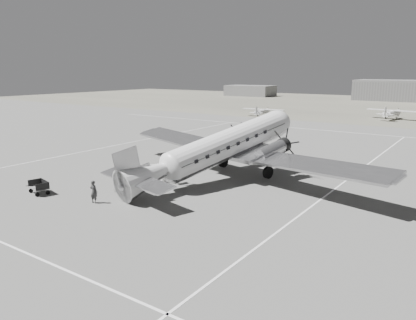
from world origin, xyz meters
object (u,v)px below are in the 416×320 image
object	(u,v)px
light_plane_left	(263,112)
ground_crew	(94,192)
baggage_cart_near	(127,186)
passenger	(163,174)
shed_secondary	(250,91)
ramp_agent	(144,177)
dc3_airliner	(221,149)
baggage_cart_far	(39,187)
light_plane_right	(392,114)

from	to	relation	value
light_plane_left	ground_crew	bearing A→B (deg)	-80.16
baggage_cart_near	light_plane_left	bearing A→B (deg)	107.20
light_plane_left	passenger	distance (m)	53.69
shed_secondary	passenger	world-z (taller)	shed_secondary
baggage_cart_near	ramp_agent	bearing A→B (deg)	77.61
dc3_airliner	passenger	world-z (taller)	dc3_airliner
passenger	ground_crew	bearing A→B (deg)	169.41
light_plane_left	passenger	xyz separation A→B (m)	(16.46, -51.11, -0.14)
light_plane_left	ramp_agent	size ratio (longest dim) A/B	5.19
baggage_cart_far	light_plane_left	bearing A→B (deg)	113.61
light_plane_left	ramp_agent	xyz separation A→B (m)	(15.98, -53.09, -0.07)
baggage_cart_near	ramp_agent	size ratio (longest dim) A/B	0.83
baggage_cart_near	ground_crew	bearing A→B (deg)	-83.43
baggage_cart_near	passenger	size ratio (longest dim) A/B	0.91
light_plane_right	ramp_agent	world-z (taller)	light_plane_right
baggage_cart_far	light_plane_right	bearing A→B (deg)	92.99
ramp_agent	baggage_cart_near	bearing A→B (deg)	156.20
baggage_cart_near	ground_crew	xyz separation A→B (m)	(0.33, -3.61, 0.44)
shed_secondary	baggage_cart_near	distance (m)	129.12
light_plane_right	ground_crew	size ratio (longest dim) A/B	6.05
shed_secondary	light_plane_right	size ratio (longest dim) A/B	1.74
light_plane_left	light_plane_right	world-z (taller)	light_plane_right
shed_secondary	light_plane_left	bearing A→B (deg)	-59.20
shed_secondary	ramp_agent	world-z (taller)	shed_secondary
ground_crew	passenger	distance (m)	7.22
baggage_cart_near	ramp_agent	world-z (taller)	ramp_agent
baggage_cart_far	passenger	bearing A→B (deg)	67.20
dc3_airliner	ground_crew	bearing A→B (deg)	-97.91
dc3_airliner	light_plane_right	distance (m)	58.17
ramp_agent	baggage_cart_far	bearing A→B (deg)	128.01
ramp_agent	light_plane_right	bearing A→B (deg)	-16.87
light_plane_left	baggage_cart_far	world-z (taller)	light_plane_left
light_plane_right	ground_crew	bearing A→B (deg)	-87.71
light_plane_right	ramp_agent	size ratio (longest dim) A/B	5.90
ground_crew	shed_secondary	bearing A→B (deg)	-75.00
ground_crew	passenger	bearing A→B (deg)	-103.09
shed_secondary	ground_crew	size ratio (longest dim) A/B	10.51
shed_secondary	ground_crew	xyz separation A→B (m)	(53.46, -121.28, -1.14)
ground_crew	passenger	xyz separation A→B (m)	(0.54, 7.20, -0.05)
baggage_cart_near	ground_crew	world-z (taller)	ground_crew
shed_secondary	baggage_cart_far	bearing A→B (deg)	-68.55
baggage_cart_near	passenger	distance (m)	3.71
light_plane_left	ramp_agent	world-z (taller)	light_plane_left
baggage_cart_far	ramp_agent	size ratio (longest dim) A/B	1.04
baggage_cart_far	ramp_agent	bearing A→B (deg)	61.71
shed_secondary	dc3_airliner	xyz separation A→B (m)	(57.69, -110.59, 0.82)
shed_secondary	dc3_airliner	bearing A→B (deg)	-62.45
ground_crew	ramp_agent	size ratio (longest dim) A/B	0.97
light_plane_left	shed_secondary	bearing A→B (deg)	115.36
dc3_airliner	baggage_cart_far	xyz separation A→B (m)	(-9.68, -11.62, -2.30)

